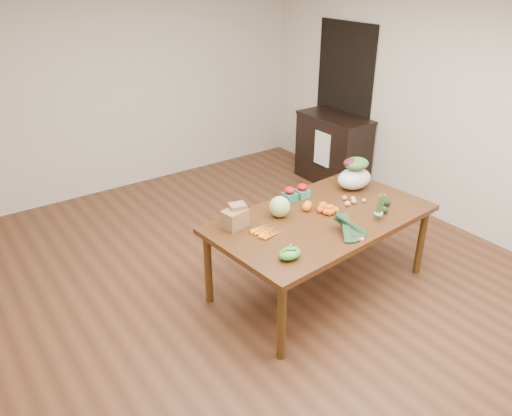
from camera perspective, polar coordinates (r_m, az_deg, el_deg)
floor at (r=4.87m, az=1.12°, el=-8.65°), size 6.00×6.00×0.00m
room_walls at (r=4.23m, az=1.28°, el=6.42°), size 5.02×6.02×2.70m
dining_table at (r=4.68m, az=7.27°, el=-5.01°), size 2.10×1.28×0.75m
doorway_dark at (r=7.04m, az=9.89°, el=11.79°), size 0.02×1.00×2.10m
cabinet at (r=6.94m, az=8.78°, el=6.63°), size 0.52×1.02×0.94m
dish_towel at (r=6.70m, az=7.56°, el=6.71°), size 0.02×0.28×0.45m
paper_bag at (r=4.24m, az=-2.42°, el=-1.02°), size 0.29×0.25×0.19m
cabbage at (r=4.42m, az=2.71°, el=0.15°), size 0.19×0.19×0.19m
strawberry_basket_a at (r=4.74m, az=3.86°, el=1.48°), size 0.13×0.13×0.11m
strawberry_basket_b at (r=4.82m, az=5.30°, el=1.86°), size 0.13×0.13×0.11m
orange_a at (r=4.55m, az=5.78°, el=0.10°), size 0.08×0.08×0.08m
orange_b at (r=4.59m, az=5.94°, el=0.34°), size 0.08×0.08×0.08m
orange_c at (r=4.57m, az=7.66°, el=0.18°), size 0.09×0.09×0.09m
mandarin_cluster at (r=4.53m, az=8.32°, el=-0.11°), size 0.19×0.19×0.09m
carrots at (r=4.19m, az=1.17°, el=-2.65°), size 0.24×0.23×0.03m
snap_pea_bag at (r=3.84m, az=3.87°, el=-5.22°), size 0.19×0.14×0.08m
kale_bunch at (r=4.18m, az=10.98°, el=-2.18°), size 0.35×0.43×0.16m
asparagus_bundle at (r=4.47m, az=13.91°, el=0.11°), size 0.09×0.12×0.26m
potato_a at (r=4.70m, az=10.42°, el=0.49°), size 0.06×0.05×0.05m
potato_b at (r=4.76m, az=11.12°, el=0.75°), size 0.06×0.05×0.05m
potato_c at (r=4.83m, az=11.02°, el=1.08°), size 0.05×0.04×0.04m
potato_d at (r=4.82m, az=10.09°, el=1.15°), size 0.05×0.05×0.04m
potato_e at (r=4.81m, az=12.23°, el=0.85°), size 0.04×0.04×0.04m
avocado_a at (r=4.64m, az=14.29°, el=-0.16°), size 0.09×0.12×0.07m
avocado_b at (r=4.78m, az=14.53°, el=0.67°), size 0.10×0.13×0.07m
salad_bag at (r=5.04m, az=11.21°, el=3.74°), size 0.39×0.31×0.29m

